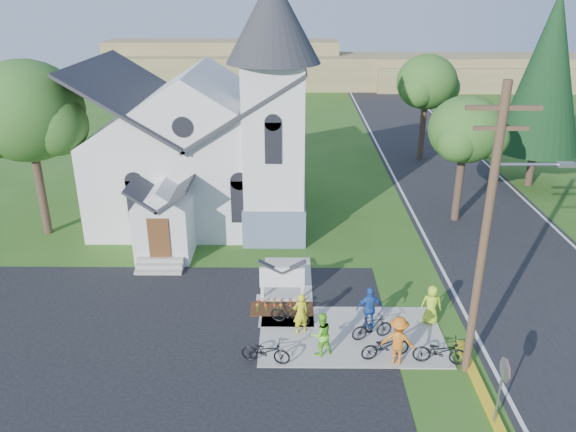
{
  "coord_description": "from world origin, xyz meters",
  "views": [
    {
      "loc": [
        -0.77,
        -17.61,
        12.52
      ],
      "look_at": [
        -0.97,
        5.0,
        3.1
      ],
      "focal_mm": 35.0,
      "sensor_mm": 36.0,
      "label": 1
    }
  ],
  "objects_px": {
    "stop_sign": "(503,379)",
    "cyclist_4": "(431,304)",
    "bike_3": "(372,327)",
    "utility_pole": "(488,229)",
    "bike_2": "(385,346)",
    "bike_4": "(440,351)",
    "bike_1": "(290,313)",
    "cyclist_3": "(398,340)",
    "cyclist_0": "(301,313)",
    "cyclist_2": "(370,308)",
    "bike_0": "(266,351)",
    "cyclist_1": "(321,334)",
    "church_sign": "(282,278)"
  },
  "relations": [
    {
      "from": "utility_pole",
      "to": "bike_3",
      "type": "distance_m",
      "value": 6.05
    },
    {
      "from": "bike_0",
      "to": "utility_pole",
      "type": "bearing_deg",
      "value": -81.84
    },
    {
      "from": "cyclist_0",
      "to": "bike_4",
      "type": "distance_m",
      "value": 5.25
    },
    {
      "from": "utility_pole",
      "to": "cyclist_4",
      "type": "xyz_separation_m",
      "value": [
        -0.66,
        2.9,
        -4.54
      ]
    },
    {
      "from": "cyclist_0",
      "to": "cyclist_1",
      "type": "bearing_deg",
      "value": 96.39
    },
    {
      "from": "stop_sign",
      "to": "cyclist_4",
      "type": "relative_size",
      "value": 1.53
    },
    {
      "from": "cyclist_0",
      "to": "bike_3",
      "type": "relative_size",
      "value": 1.03
    },
    {
      "from": "utility_pole",
      "to": "bike_2",
      "type": "distance_m",
      "value": 5.65
    },
    {
      "from": "cyclist_0",
      "to": "cyclist_1",
      "type": "height_order",
      "value": "same"
    },
    {
      "from": "cyclist_2",
      "to": "cyclist_4",
      "type": "distance_m",
      "value": 2.53
    },
    {
      "from": "bike_0",
      "to": "bike_3",
      "type": "height_order",
      "value": "bike_3"
    },
    {
      "from": "utility_pole",
      "to": "church_sign",
      "type": "bearing_deg",
      "value": 144.4
    },
    {
      "from": "bike_0",
      "to": "bike_1",
      "type": "height_order",
      "value": "bike_1"
    },
    {
      "from": "utility_pole",
      "to": "cyclist_2",
      "type": "bearing_deg",
      "value": 142.23
    },
    {
      "from": "cyclist_0",
      "to": "cyclist_1",
      "type": "relative_size",
      "value": 1.0
    },
    {
      "from": "bike_3",
      "to": "church_sign",
      "type": "bearing_deg",
      "value": 33.11
    },
    {
      "from": "utility_pole",
      "to": "cyclist_2",
      "type": "distance_m",
      "value": 5.98
    },
    {
      "from": "stop_sign",
      "to": "bike_1",
      "type": "xyz_separation_m",
      "value": [
        -6.29,
        5.41,
        -1.25
      ]
    },
    {
      "from": "utility_pole",
      "to": "stop_sign",
      "type": "height_order",
      "value": "utility_pole"
    },
    {
      "from": "cyclist_3",
      "to": "cyclist_4",
      "type": "xyz_separation_m",
      "value": [
        1.75,
        2.56,
        -0.1
      ]
    },
    {
      "from": "cyclist_3",
      "to": "utility_pole",
      "type": "bearing_deg",
      "value": -173.62
    },
    {
      "from": "stop_sign",
      "to": "cyclist_2",
      "type": "relative_size",
      "value": 1.38
    },
    {
      "from": "cyclist_1",
      "to": "bike_2",
      "type": "bearing_deg",
      "value": 151.06
    },
    {
      "from": "stop_sign",
      "to": "bike_2",
      "type": "distance_m",
      "value": 4.56
    },
    {
      "from": "cyclist_0",
      "to": "bike_0",
      "type": "xyz_separation_m",
      "value": [
        -1.25,
        -1.87,
        -0.37
      ]
    },
    {
      "from": "bike_1",
      "to": "bike_2",
      "type": "distance_m",
      "value": 4.01
    },
    {
      "from": "bike_2",
      "to": "bike_3",
      "type": "relative_size",
      "value": 1.12
    },
    {
      "from": "stop_sign",
      "to": "bike_2",
      "type": "bearing_deg",
      "value": 130.78
    },
    {
      "from": "bike_1",
      "to": "cyclist_2",
      "type": "distance_m",
      "value": 3.11
    },
    {
      "from": "cyclist_4",
      "to": "cyclist_0",
      "type": "bearing_deg",
      "value": 18.61
    },
    {
      "from": "cyclist_4",
      "to": "bike_2",
      "type": "bearing_deg",
      "value": 57.49
    },
    {
      "from": "bike_2",
      "to": "bike_4",
      "type": "relative_size",
      "value": 0.96
    },
    {
      "from": "cyclist_2",
      "to": "bike_3",
      "type": "height_order",
      "value": "cyclist_2"
    },
    {
      "from": "bike_1",
      "to": "cyclist_2",
      "type": "relative_size",
      "value": 0.9
    },
    {
      "from": "utility_pole",
      "to": "cyclist_0",
      "type": "height_order",
      "value": "utility_pole"
    },
    {
      "from": "utility_pole",
      "to": "cyclist_1",
      "type": "relative_size",
      "value": 5.97
    },
    {
      "from": "bike_2",
      "to": "bike_3",
      "type": "distance_m",
      "value": 1.19
    },
    {
      "from": "cyclist_0",
      "to": "cyclist_4",
      "type": "distance_m",
      "value": 5.2
    },
    {
      "from": "bike_3",
      "to": "utility_pole",
      "type": "bearing_deg",
      "value": -136.02
    },
    {
      "from": "bike_2",
      "to": "cyclist_4",
      "type": "distance_m",
      "value": 3.14
    },
    {
      "from": "bike_1",
      "to": "cyclist_3",
      "type": "distance_m",
      "value": 4.5
    },
    {
      "from": "cyclist_2",
      "to": "bike_0",
      "type": "bearing_deg",
      "value": 21.77
    },
    {
      "from": "church_sign",
      "to": "bike_4",
      "type": "distance_m",
      "value": 7.17
    },
    {
      "from": "cyclist_1",
      "to": "bike_2",
      "type": "height_order",
      "value": "cyclist_1"
    },
    {
      "from": "bike_2",
      "to": "cyclist_4",
      "type": "height_order",
      "value": "cyclist_4"
    },
    {
      "from": "church_sign",
      "to": "utility_pole",
      "type": "distance_m",
      "value": 9.18
    },
    {
      "from": "cyclist_3",
      "to": "bike_2",
      "type": "bearing_deg",
      "value": -22.08
    },
    {
      "from": "stop_sign",
      "to": "cyclist_4",
      "type": "height_order",
      "value": "stop_sign"
    },
    {
      "from": "bike_4",
      "to": "bike_1",
      "type": "bearing_deg",
      "value": 72.75
    },
    {
      "from": "bike_3",
      "to": "cyclist_4",
      "type": "height_order",
      "value": "cyclist_4"
    }
  ]
}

